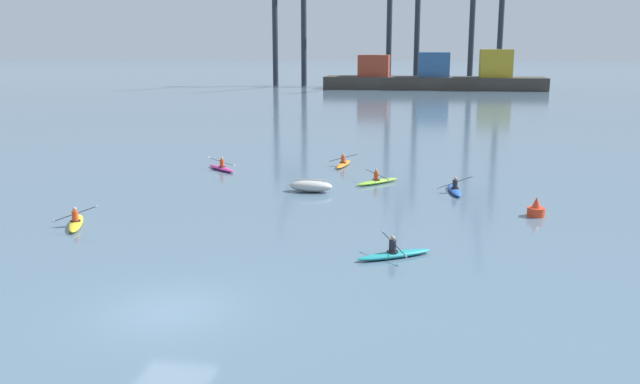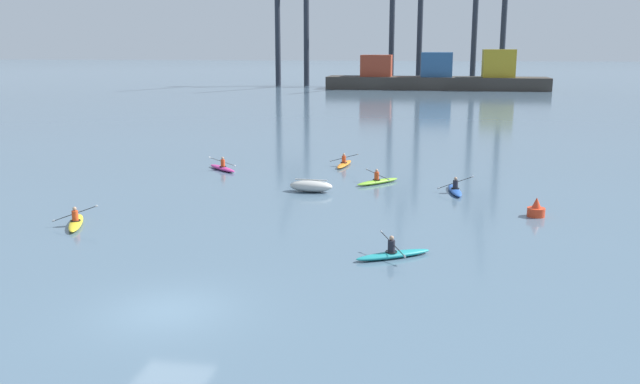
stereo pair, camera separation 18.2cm
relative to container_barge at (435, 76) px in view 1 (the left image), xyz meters
The scene contains 11 objects.
ground_plane 120.48m from the container_barge, 94.20° to the right, with size 800.00×800.00×0.00m, color slate.
container_barge is the anchor object (origin of this frame).
gantry_crane_west 35.08m from the container_barge, 166.80° to the left, with size 7.61×17.13×30.15m.
capsized_dinghy 101.37m from the container_barge, 94.26° to the right, with size 2.64×1.20×0.76m.
channel_buoy 105.17m from the container_barge, 87.32° to the right, with size 0.90×0.90×1.00m.
kayak_lime 98.08m from the container_barge, 92.22° to the right, with size 2.74×2.91×0.95m.
kayak_magenta 96.22m from the container_barge, 98.96° to the right, with size 2.84×2.81×1.08m.
kayak_teal 113.21m from the container_barge, 90.94° to the right, with size 3.20×2.32×0.95m.
kayak_orange 92.20m from the container_barge, 94.20° to the right, with size 2.21×3.45×0.98m.
kayak_yellow 112.02m from the container_barge, 98.93° to the right, with size 2.04×3.36×1.00m.
kayak_blue 99.87m from the container_barge, 89.44° to the right, with size 2.17×3.45×1.05m.
Camera 1 is at (8.26, -19.70, 8.52)m, focal length 37.78 mm.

